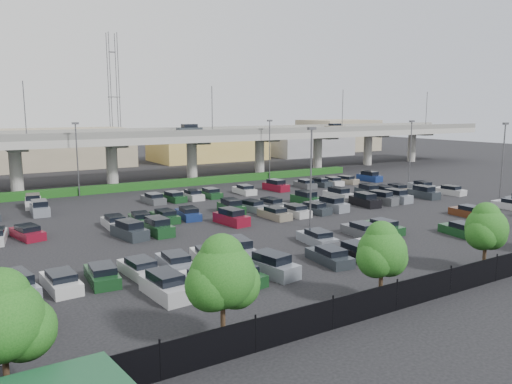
% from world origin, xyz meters
% --- Properties ---
extents(ground, '(280.00, 280.00, 0.00)m').
position_xyz_m(ground, '(0.00, 0.00, 0.00)').
color(ground, black).
extents(overpass, '(150.00, 13.00, 15.80)m').
position_xyz_m(overpass, '(-0.21, 32.03, 6.97)').
color(overpass, '#989790').
rests_on(overpass, ground).
extents(hedge, '(66.00, 1.60, 1.10)m').
position_xyz_m(hedge, '(0.00, 25.00, 0.55)').
color(hedge, '#143D11').
rests_on(hedge, ground).
extents(fence, '(70.00, 0.10, 2.00)m').
position_xyz_m(fence, '(-0.05, -28.00, 0.90)').
color(fence, black).
rests_on(fence, ground).
extents(tree_row, '(65.07, 3.66, 5.94)m').
position_xyz_m(tree_row, '(0.70, -26.53, 3.52)').
color(tree_row, '#332316').
rests_on(tree_row, ground).
extents(parked_cars, '(63.21, 41.68, 1.67)m').
position_xyz_m(parked_cars, '(-0.98, -2.66, 0.62)').
color(parked_cars, gray).
rests_on(parked_cars, ground).
extents(light_poles, '(66.90, 48.38, 10.30)m').
position_xyz_m(light_poles, '(-4.13, 2.00, 6.24)').
color(light_poles, '#4D4D52').
rests_on(light_poles, ground).
extents(distant_buildings, '(138.00, 24.00, 9.00)m').
position_xyz_m(distant_buildings, '(12.38, 61.81, 3.74)').
color(distant_buildings, gray).
rests_on(distant_buildings, ground).
extents(comm_tower, '(2.40, 2.40, 30.00)m').
position_xyz_m(comm_tower, '(4.00, 74.00, 15.61)').
color(comm_tower, '#4D4D52').
rests_on(comm_tower, ground).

